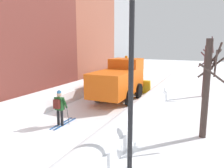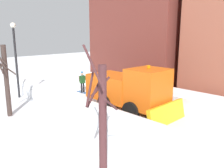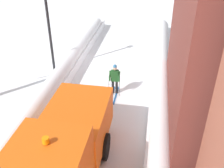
{
  "view_description": "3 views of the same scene",
  "coord_description": "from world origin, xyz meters",
  "views": [
    {
      "loc": [
        6.21,
        -5.01,
        4.07
      ],
      "look_at": [
        0.68,
        7.42,
        1.54
      ],
      "focal_mm": 35.47,
      "sensor_mm": 36.0,
      "label": 1
    },
    {
      "loc": [
        10.89,
        18.76,
        4.9
      ],
      "look_at": [
        -0.65,
        6.88,
        1.23
      ],
      "focal_mm": 36.93,
      "sensor_mm": 36.0,
      "label": 2
    },
    {
      "loc": [
        -2.37,
        15.84,
        8.01
      ],
      "look_at": [
        -0.58,
        5.38,
        1.69
      ],
      "focal_mm": 41.52,
      "sensor_mm": 36.0,
      "label": 3
    }
  ],
  "objects": [
    {
      "name": "traffic_light_pole",
      "position": [
        -3.6,
        2.86,
        3.13
      ],
      "size": [
        0.28,
        0.42,
        4.46
      ],
      "color": "black",
      "rests_on": "ground"
    },
    {
      "name": "skier",
      "position": [
        -0.43,
        3.54,
        1.0
      ],
      "size": [
        0.62,
        1.8,
        1.81
      ],
      "color": "black",
      "rests_on": "ground"
    },
    {
      "name": "plow_truck",
      "position": [
        0.33,
        9.51,
        1.48
      ],
      "size": [
        3.2,
        5.98,
        3.12
      ],
      "color": "orange",
      "rests_on": "ground"
    },
    {
      "name": "street_lamp",
      "position": [
        4.03,
        1.32,
        3.54
      ],
      "size": [
        0.4,
        0.4,
        5.65
      ],
      "color": "black",
      "rests_on": "ground"
    }
  ]
}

